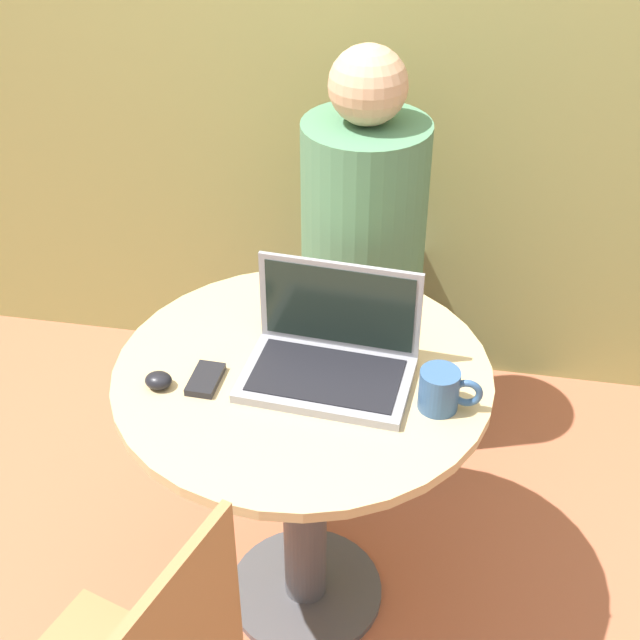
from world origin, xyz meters
TOP-DOWN VIEW (x-y plane):
  - ground_plane at (0.00, 0.00)m, footprint 12.00×12.00m
  - round_table at (0.00, 0.00)m, footprint 0.82×0.82m
  - laptop at (0.06, 0.00)m, footprint 0.37×0.26m
  - cell_phone at (-0.19, -0.08)m, footprint 0.06×0.11m
  - computer_mouse at (-0.29, -0.11)m, footprint 0.06×0.05m
  - coffee_cup at (0.30, -0.07)m, footprint 0.13×0.08m
  - person_seated at (0.04, 0.74)m, footprint 0.35×0.54m

SIDE VIEW (x-z plane):
  - ground_plane at x=0.00m, z-range 0.00..0.00m
  - person_seated at x=0.04m, z-range -0.10..1.14m
  - round_table at x=0.00m, z-range 0.17..0.93m
  - cell_phone at x=-0.19m, z-range 0.76..0.77m
  - computer_mouse at x=-0.29m, z-range 0.76..0.79m
  - coffee_cup at x=0.30m, z-range 0.76..0.85m
  - laptop at x=0.06m, z-range 0.69..0.92m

